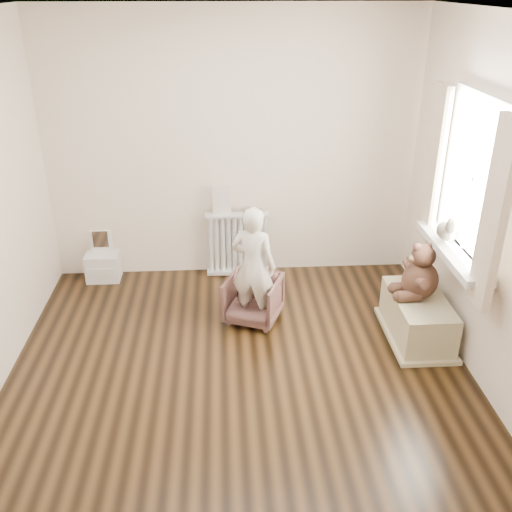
{
  "coord_description": "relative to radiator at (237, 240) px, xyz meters",
  "views": [
    {
      "loc": [
        -0.1,
        -3.59,
        2.77
      ],
      "look_at": [
        0.15,
        0.45,
        0.8
      ],
      "focal_mm": 40.0,
      "sensor_mm": 36.0,
      "label": 1
    }
  ],
  "objects": [
    {
      "name": "armchair",
      "position": [
        0.11,
        -0.89,
        -0.18
      ],
      "size": [
        0.59,
        0.6,
        0.42
      ],
      "primitive_type": "imported",
      "rotation": [
        0.0,
        0.0,
        -0.38
      ],
      "color": "brown",
      "rests_on": "floor"
    },
    {
      "name": "front_wall",
      "position": [
        -0.04,
        -3.48,
        0.91
      ],
      "size": [
        3.6,
        0.02,
        2.6
      ],
      "primitive_type": "cube",
      "color": "white",
      "rests_on": "ground"
    },
    {
      "name": "ceiling",
      "position": [
        -0.04,
        -1.68,
        2.21
      ],
      "size": [
        3.6,
        3.6,
        0.01
      ],
      "primitive_type": "cube",
      "color": "white",
      "rests_on": "ground"
    },
    {
      "name": "toy_bench",
      "position": [
        1.48,
        -1.25,
        -0.19
      ],
      "size": [
        0.43,
        0.81,
        0.38
      ],
      "primitive_type": "cube",
      "color": "#BFB78D",
      "rests_on": "floor"
    },
    {
      "name": "curtain_right",
      "position": [
        1.61,
        -0.81,
        1.0
      ],
      "size": [
        0.06,
        0.26,
        1.3
      ],
      "primitive_type": "cube",
      "color": "beige",
      "rests_on": "right_wall"
    },
    {
      "name": "tin_b",
      "position": [
        0.21,
        0.0,
        0.31
      ],
      "size": [
        0.08,
        0.08,
        0.05
      ],
      "primitive_type": "cylinder",
      "color": "#A59E8C",
      "rests_on": "radiator"
    },
    {
      "name": "curtain_left",
      "position": [
        1.61,
        -1.95,
        1.0
      ],
      "size": [
        0.06,
        0.26,
        1.3
      ],
      "primitive_type": "cube",
      "color": "beige",
      "rests_on": "right_wall"
    },
    {
      "name": "tin_a",
      "position": [
        0.11,
        0.0,
        0.31
      ],
      "size": [
        0.1,
        0.1,
        0.06
      ],
      "primitive_type": "cylinder",
      "color": "#A59E8C",
      "rests_on": "radiator"
    },
    {
      "name": "radiator",
      "position": [
        0.0,
        0.0,
        0.0
      ],
      "size": [
        0.64,
        0.12,
        0.67
      ],
      "primitive_type": "cube",
      "color": "silver",
      "rests_on": "floor"
    },
    {
      "name": "window_sill",
      "position": [
        1.63,
        -1.38,
        0.48
      ],
      "size": [
        0.22,
        1.1,
        0.06
      ],
      "primitive_type": "cube",
      "color": "silver",
      "rests_on": "right_wall"
    },
    {
      "name": "child",
      "position": [
        0.11,
        -0.94,
        0.17
      ],
      "size": [
        0.46,
        0.39,
        1.08
      ],
      "primitive_type": "imported",
      "rotation": [
        0.0,
        0.0,
        2.76
      ],
      "color": "white",
      "rests_on": "armchair"
    },
    {
      "name": "plush_cat",
      "position": [
        1.62,
        -1.25,
        0.61
      ],
      "size": [
        0.22,
        0.3,
        0.22
      ],
      "primitive_type": null,
      "rotation": [
        0.0,
        0.0,
        -0.24
      ],
      "color": "slate",
      "rests_on": "window_sill"
    },
    {
      "name": "teddy_bear",
      "position": [
        1.47,
        -1.22,
        0.28
      ],
      "size": [
        0.4,
        0.31,
        0.48
      ],
      "primitive_type": null,
      "rotation": [
        0.0,
        0.0,
        0.02
      ],
      "color": "#362016",
      "rests_on": "toy_bench"
    },
    {
      "name": "right_wall",
      "position": [
        1.76,
        -1.68,
        0.91
      ],
      "size": [
        0.02,
        3.6,
        2.6
      ],
      "primitive_type": "cube",
      "color": "white",
      "rests_on": "ground"
    },
    {
      "name": "paper_doll",
      "position": [
        -0.15,
        0.0,
        0.43
      ],
      "size": [
        0.18,
        0.02,
        0.3
      ],
      "primitive_type": "cube",
      "color": "beige",
      "rests_on": "radiator"
    },
    {
      "name": "window",
      "position": [
        1.72,
        -1.38,
        1.06
      ],
      "size": [
        0.03,
        0.9,
        1.1
      ],
      "primitive_type": "cube",
      "color": "white",
      "rests_on": "right_wall"
    },
    {
      "name": "back_wall",
      "position": [
        -0.04,
        0.12,
        0.91
      ],
      "size": [
        3.6,
        0.02,
        2.6
      ],
      "primitive_type": "cube",
      "color": "white",
      "rests_on": "ground"
    },
    {
      "name": "floor",
      "position": [
        -0.04,
        -1.68,
        -0.39
      ],
      "size": [
        3.6,
        3.6,
        0.01
      ],
      "primitive_type": "cube",
      "color": "black",
      "rests_on": "ground"
    },
    {
      "name": "toy_vanity",
      "position": [
        -1.37,
        -0.03,
        -0.11
      ],
      "size": [
        0.33,
        0.24,
        0.52
      ],
      "primitive_type": "cube",
      "color": "silver",
      "rests_on": "floor"
    }
  ]
}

